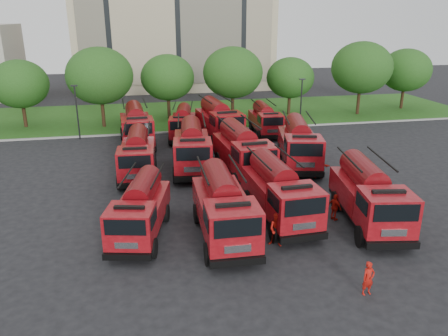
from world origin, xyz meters
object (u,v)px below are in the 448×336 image
(fire_truck_1, at_px, (224,207))
(firefighter_0, at_px, (366,294))
(fire_truck_5, at_px, (192,147))
(fire_truck_8, at_px, (136,126))
(fire_truck_11, at_px, (265,120))
(firefighter_2, at_px, (334,220))
(fire_truck_3, at_px, (369,195))
(fire_truck_7, at_px, (299,144))
(firefighter_5, at_px, (318,178))
(firefighter_1, at_px, (277,245))
(firefighter_3, at_px, (387,223))
(fire_truck_6, at_px, (243,151))
(fire_truck_0, at_px, (140,209))
(fire_truck_10, at_px, (219,120))
(fire_truck_9, at_px, (183,123))
(fire_truck_4, at_px, (137,155))
(firefighter_4, at_px, (155,216))
(fire_truck_2, at_px, (279,191))

(fire_truck_1, relative_size, firefighter_0, 4.91)
(fire_truck_5, bearing_deg, fire_truck_8, 123.67)
(fire_truck_11, bearing_deg, firefighter_2, -91.88)
(fire_truck_3, bearing_deg, firefighter_0, -108.51)
(fire_truck_7, xyz_separation_m, firefighter_5, (0.45, -2.98, -1.75))
(firefighter_1, relative_size, firefighter_2, 1.15)
(fire_truck_11, height_order, firefighter_3, fire_truck_11)
(fire_truck_6, xyz_separation_m, fire_truck_7, (4.73, 1.11, -0.03))
(fire_truck_0, relative_size, fire_truck_11, 1.06)
(fire_truck_8, bearing_deg, fire_truck_11, 3.83)
(fire_truck_11, bearing_deg, fire_truck_0, -120.26)
(fire_truck_10, height_order, firefighter_2, fire_truck_10)
(fire_truck_9, height_order, firefighter_0, fire_truck_9)
(fire_truck_0, distance_m, fire_truck_10, 19.63)
(fire_truck_6, height_order, firefighter_5, fire_truck_6)
(fire_truck_3, height_order, fire_truck_8, fire_truck_8)
(fire_truck_5, distance_m, fire_truck_7, 8.22)
(fire_truck_4, relative_size, firefighter_1, 4.00)
(fire_truck_4, height_order, fire_truck_10, fire_truck_10)
(fire_truck_0, relative_size, firefighter_0, 4.54)
(fire_truck_7, relative_size, fire_truck_10, 0.99)
(fire_truck_3, bearing_deg, firefighter_5, 97.60)
(fire_truck_4, relative_size, fire_truck_5, 0.91)
(fire_truck_9, height_order, firefighter_4, fire_truck_9)
(fire_truck_4, relative_size, fire_truck_7, 0.89)
(fire_truck_7, xyz_separation_m, firefighter_0, (-3.12, -16.47, -1.75))
(fire_truck_2, xyz_separation_m, firefighter_4, (-6.93, 1.66, -1.67))
(firefighter_1, xyz_separation_m, firefighter_4, (-5.87, 4.69, 0.00))
(fire_truck_10, bearing_deg, firefighter_2, -85.98)
(fire_truck_7, height_order, firefighter_4, fire_truck_7)
(firefighter_5, bearing_deg, fire_truck_10, -45.78)
(fire_truck_10, xyz_separation_m, firefighter_0, (1.50, -25.32, -1.80))
(firefighter_0, height_order, firefighter_1, firefighter_1)
(fire_truck_10, bearing_deg, fire_truck_7, -68.28)
(fire_truck_2, relative_size, firefighter_1, 4.12)
(fire_truck_4, distance_m, firefighter_5, 13.14)
(fire_truck_4, xyz_separation_m, fire_truck_8, (0.02, 8.35, 0.14))
(fire_truck_5, bearing_deg, firefighter_0, -67.30)
(fire_truck_0, bearing_deg, firefighter_4, 82.01)
(fire_truck_8, distance_m, fire_truck_11, 12.51)
(fire_truck_7, distance_m, fire_truck_9, 12.49)
(fire_truck_10, height_order, firefighter_1, fire_truck_10)
(fire_truck_5, height_order, fire_truck_11, fire_truck_5)
(fire_truck_11, height_order, firefighter_2, fire_truck_11)
(fire_truck_4, height_order, firefighter_5, fire_truck_4)
(fire_truck_1, xyz_separation_m, firefighter_2, (6.58, 0.69, -1.68))
(fire_truck_1, distance_m, firefighter_1, 3.32)
(fire_truck_0, height_order, fire_truck_4, fire_truck_4)
(fire_truck_7, relative_size, firefighter_1, 4.49)
(fire_truck_0, xyz_separation_m, firefighter_1, (6.68, -2.57, -1.49))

